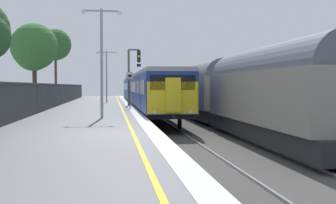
{
  "coord_description": "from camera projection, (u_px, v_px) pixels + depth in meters",
  "views": [
    {
      "loc": [
        -1.07,
        -14.49,
        1.64
      ],
      "look_at": [
        1.85,
        7.65,
        0.8
      ],
      "focal_mm": 45.74,
      "sensor_mm": 36.0,
      "label": 1
    }
  ],
  "objects": [
    {
      "name": "ground",
      "position": [
        219.0,
        150.0,
        14.93
      ],
      "size": [
        17.4,
        110.0,
        1.21
      ],
      "color": "slate"
    },
    {
      "name": "background_tree_right",
      "position": [
        56.0,
        45.0,
        52.29
      ],
      "size": [
        3.85,
        3.85,
        8.64
      ],
      "color": "#473323",
      "rests_on": "ground"
    },
    {
      "name": "freight_train_adjacent_track",
      "position": [
        227.0,
        90.0,
        26.7
      ],
      "size": [
        2.6,
        28.83,
        4.39
      ],
      "color": "#232326",
      "rests_on": "ground"
    },
    {
      "name": "platform_lamp_mid",
      "position": [
        102.0,
        54.0,
        21.62
      ],
      "size": [
        2.0,
        0.2,
        5.53
      ],
      "color": "#93999E",
      "rests_on": "ground"
    },
    {
      "name": "signal_gantry",
      "position": [
        132.0,
        70.0,
        35.81
      ],
      "size": [
        1.1,
        0.24,
        4.73
      ],
      "color": "#47474C",
      "rests_on": "ground"
    },
    {
      "name": "commuter_train_at_platform",
      "position": [
        144.0,
        90.0,
        42.42
      ],
      "size": [
        2.83,
        41.03,
        3.81
      ],
      "color": "navy",
      "rests_on": "ground"
    },
    {
      "name": "speed_limit_sign",
      "position": [
        130.0,
        85.0,
        31.08
      ],
      "size": [
        0.59,
        0.08,
        2.68
      ],
      "color": "#59595B",
      "rests_on": "ground"
    },
    {
      "name": "platform_lamp_far",
      "position": [
        107.0,
        72.0,
        42.53
      ],
      "size": [
        2.0,
        0.2,
        5.1
      ],
      "color": "#93999E",
      "rests_on": "ground"
    },
    {
      "name": "background_tree_centre",
      "position": [
        34.0,
        49.0,
        32.33
      ],
      "size": [
        3.53,
        3.53,
        6.39
      ],
      "color": "#473323",
      "rests_on": "ground"
    }
  ]
}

